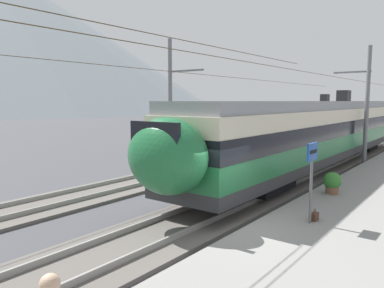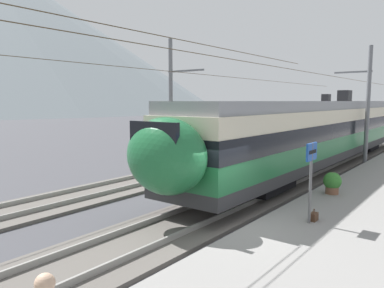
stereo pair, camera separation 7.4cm
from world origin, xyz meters
The scene contains 11 objects.
ground_plane centered at (0.00, 0.00, 0.00)m, with size 400.00×400.00×0.00m, color #424247.
platform_slab centered at (0.00, -3.76, 0.18)m, with size 120.00×6.16×0.35m, color gray.
track_near centered at (0.00, 1.36, 0.07)m, with size 120.00×3.00×0.28m.
track_far centered at (0.00, 6.70, 0.07)m, with size 120.00×3.00×0.28m.
train_near_platform centered at (12.10, 1.36, 2.23)m, with size 27.62×2.92×4.27m.
train_far_track centered at (25.12, 6.70, 2.22)m, with size 26.35×2.84×4.27m.
catenary_mast_mid centered at (14.80, -0.33, 3.72)m, with size 42.99×2.14×7.05m.
catenary_mast_far_side centered at (8.09, 8.81, 3.93)m, with size 42.99×2.58×7.50m.
platform_sign centered at (1.44, -2.01, 2.06)m, with size 0.70×0.08×2.33m.
handbag_near_sign centered at (1.74, -2.04, 0.47)m, with size 0.32×0.18×0.36m.
potted_plant_platform_edge centered at (5.34, -1.46, 0.81)m, with size 0.67×0.67×0.83m.
Camera 1 is at (-8.91, -5.63, 3.85)m, focal length 34.86 mm.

